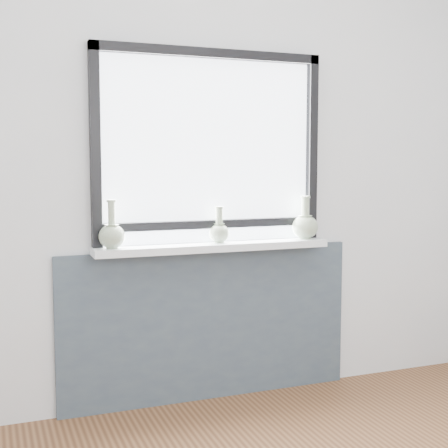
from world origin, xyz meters
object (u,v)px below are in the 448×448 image
object	(u,v)px
windowsill	(214,247)
vase_a	(112,234)
vase_b	(219,231)
vase_c	(305,225)

from	to	relation	value
windowsill	vase_a	xyz separation A→B (m)	(-0.56, -0.02, 0.09)
vase_a	vase_b	bearing A→B (deg)	2.56
vase_b	vase_a	bearing A→B (deg)	-177.44
vase_c	vase_b	bearing A→B (deg)	178.31
vase_a	vase_c	size ratio (longest dim) A/B	1.01
windowsill	vase_b	world-z (taller)	vase_b
vase_a	vase_c	distance (m)	1.12
vase_a	vase_b	xyz separation A→B (m)	(0.60, 0.03, -0.01)
vase_a	vase_c	xyz separation A→B (m)	(1.12, 0.01, 0.01)
vase_b	vase_c	world-z (taller)	vase_c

